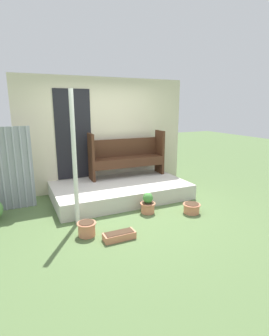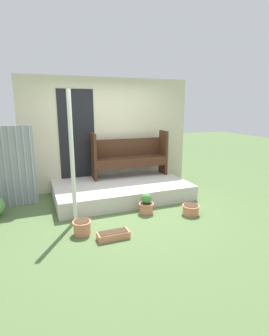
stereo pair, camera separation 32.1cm
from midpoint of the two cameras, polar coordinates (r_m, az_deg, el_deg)
name	(u,v)px [view 1 (the left image)]	position (r m, az deg, el deg)	size (l,w,h in m)	color
ground_plane	(131,211)	(5.08, -2.67, -9.36)	(24.00, 24.00, 0.00)	#516B3D
porch_slab	(120,190)	(5.78, -4.73, -4.84)	(2.85, 1.64, 0.31)	beige
house_wall	(105,134)	(6.32, -7.96, 7.27)	(4.05, 0.08, 2.60)	beige
support_post	(74,159)	(4.41, -14.99, 1.79)	(0.07, 0.07, 2.23)	white
bench	(127,154)	(6.21, -3.16, 3.00)	(1.80, 0.45, 1.06)	#422616
flower_pot_left	(87,228)	(4.25, -12.56, -12.69)	(0.30, 0.30, 0.22)	tan
flower_pot_middle	(148,204)	(4.94, 1.05, -7.90)	(0.29, 0.29, 0.39)	tan
flower_pot_right	(192,208)	(5.04, 10.53, -8.51)	(0.33, 0.33, 0.19)	tan
planter_box_rect	(119,236)	(4.10, -5.65, -14.48)	(0.49, 0.19, 0.12)	tan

